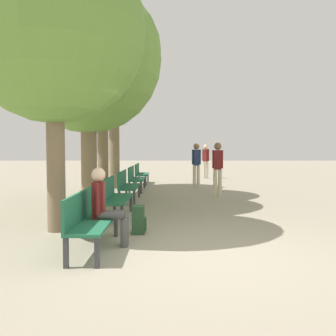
{
  "coord_description": "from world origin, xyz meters",
  "views": [
    {
      "loc": [
        -0.45,
        -5.17,
        1.49
      ],
      "look_at": [
        -0.41,
        5.27,
        0.94
      ],
      "focal_mm": 40.0,
      "sensor_mm": 36.0,
      "label": 1
    }
  ],
  "objects": [
    {
      "name": "bench_row_2",
      "position": [
        -1.62,
        5.33,
        0.49
      ],
      "size": [
        0.48,
        1.77,
        0.85
      ],
      "color": "#1E6042",
      "rests_on": "ground_plane"
    },
    {
      "name": "person_seated",
      "position": [
        -1.4,
        0.46,
        0.64
      ],
      "size": [
        0.55,
        0.31,
        1.2
      ],
      "color": "#4C4C4C",
      "rests_on": "ground_plane"
    },
    {
      "name": "bench_row_1",
      "position": [
        -1.62,
        2.79,
        0.49
      ],
      "size": [
        0.48,
        1.77,
        0.85
      ],
      "color": "#1E6042",
      "rests_on": "ground_plane"
    },
    {
      "name": "ground_plane",
      "position": [
        0.0,
        0.0,
        0.0
      ],
      "size": [
        80.0,
        80.0,
        0.0
      ],
      "primitive_type": "plane",
      "color": "gray"
    },
    {
      "name": "pedestrian_far",
      "position": [
        1.42,
        13.36,
        0.96
      ],
      "size": [
        0.34,
        0.3,
        1.68
      ],
      "color": "beige",
      "rests_on": "ground_plane"
    },
    {
      "name": "tree_row_2",
      "position": [
        -2.46,
        6.34,
        4.45
      ],
      "size": [
        3.59,
        3.59,
        6.27
      ],
      "color": "#7A664C",
      "rests_on": "ground_plane"
    },
    {
      "name": "pedestrian_mid",
      "position": [
        0.63,
        9.0,
        0.96
      ],
      "size": [
        0.34,
        0.24,
        1.68
      ],
      "color": "beige",
      "rests_on": "ground_plane"
    },
    {
      "name": "bench_row_3",
      "position": [
        -1.62,
        7.88,
        0.49
      ],
      "size": [
        0.48,
        1.77,
        0.85
      ],
      "color": "#1E6042",
      "rests_on": "ground_plane"
    },
    {
      "name": "bench_row_4",
      "position": [
        -1.62,
        10.42,
        0.49
      ],
      "size": [
        0.48,
        1.77,
        0.85
      ],
      "color": "#1E6042",
      "rests_on": "ground_plane"
    },
    {
      "name": "tree_row_3",
      "position": [
        -2.46,
        8.8,
        4.02
      ],
      "size": [
        2.69,
        2.69,
        5.43
      ],
      "color": "#7A664C",
      "rests_on": "ground_plane"
    },
    {
      "name": "pedestrian_near",
      "position": [
        1.08,
        6.36,
        0.96
      ],
      "size": [
        0.34,
        0.23,
        1.67
      ],
      "color": "beige",
      "rests_on": "ground_plane"
    },
    {
      "name": "tree_row_0",
      "position": [
        -2.46,
        1.5,
        3.54
      ],
      "size": [
        3.25,
        3.25,
        5.18
      ],
      "color": "#7A664C",
      "rests_on": "ground_plane"
    },
    {
      "name": "backpack",
      "position": [
        -0.97,
        1.3,
        0.24
      ],
      "size": [
        0.24,
        0.28,
        0.49
      ],
      "color": "#284C2D",
      "rests_on": "ground_plane"
    },
    {
      "name": "bench_row_0",
      "position": [
        -1.62,
        0.25,
        0.49
      ],
      "size": [
        0.48,
        1.77,
        0.85
      ],
      "color": "#1E6042",
      "rests_on": "ground_plane"
    },
    {
      "name": "tree_row_1",
      "position": [
        -2.46,
        4.31,
        3.69
      ],
      "size": [
        3.68,
        3.68,
        5.55
      ],
      "color": "#7A664C",
      "rests_on": "ground_plane"
    }
  ]
}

